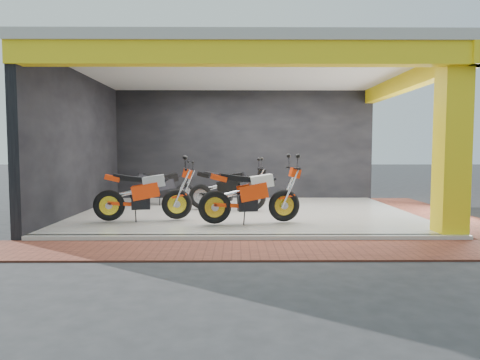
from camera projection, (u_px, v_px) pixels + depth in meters
name	position (u px, v px, depth m)	size (l,w,h in m)	color
ground	(247.00, 230.00, 8.68)	(80.00, 80.00, 0.00)	#2D2D30
showroom_floor	(245.00, 213.00, 10.67)	(8.00, 6.00, 0.10)	silver
showroom_ceiling	(245.00, 69.00, 10.42)	(8.40, 6.40, 0.20)	beige
back_wall	(243.00, 146.00, 13.64)	(8.20, 0.20, 3.50)	black
left_wall	(79.00, 145.00, 10.52)	(0.20, 6.20, 3.50)	black
corner_column	(452.00, 143.00, 7.83)	(0.50, 0.50, 3.50)	yellow
header_beam_front	(248.00, 54.00, 7.45)	(8.40, 0.30, 0.40)	yellow
header_beam_right	(408.00, 82.00, 10.47)	(0.30, 6.40, 0.40)	yellow
floor_kerb	(248.00, 238.00, 7.66)	(8.00, 0.20, 0.10)	silver
paver_front	(249.00, 250.00, 6.88)	(9.00, 1.40, 0.03)	brown
paver_right	(436.00, 214.00, 10.71)	(1.40, 7.00, 0.03)	brown
moto_hero	(284.00, 190.00, 8.93)	(2.26, 0.84, 1.38)	#E93809
moto_row_a	(177.00, 189.00, 9.24)	(2.19, 0.81, 1.34)	#FF390A
moto_row_b	(253.00, 185.00, 10.67)	(2.10, 0.78, 1.29)	black
moto_row_d	(185.00, 183.00, 12.06)	(1.92, 0.71, 1.17)	black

